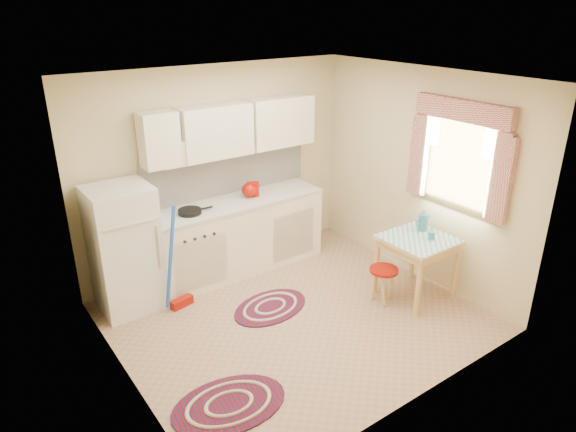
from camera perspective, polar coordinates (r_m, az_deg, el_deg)
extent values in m
plane|color=tan|center=(5.66, 0.84, -11.05)|extent=(3.60, 3.60, 0.00)
cube|color=silver|center=(4.75, 1.01, 14.93)|extent=(3.60, 3.20, 0.04)
cube|color=#CEBC8B|center=(6.35, -7.78, 5.15)|extent=(3.60, 0.04, 2.50)
cube|color=#CEBC8B|center=(4.03, 14.73, -6.15)|extent=(3.60, 0.04, 2.50)
cube|color=#CEBC8B|center=(4.33, -18.60, -4.46)|extent=(0.04, 3.20, 2.50)
cube|color=#CEBC8B|center=(6.25, 14.31, 4.37)|extent=(0.04, 3.20, 2.50)
cube|color=white|center=(6.41, -6.70, 4.86)|extent=(2.25, 0.03, 0.55)
cube|color=white|center=(6.13, -6.25, 9.64)|extent=(2.25, 0.33, 0.60)
cube|color=white|center=(5.83, 18.55, 5.67)|extent=(0.04, 0.85, 0.95)
cube|color=white|center=(5.77, -17.69, -3.51)|extent=(0.65, 0.60, 1.40)
cube|color=white|center=(6.41, -5.82, -2.35)|extent=(2.25, 0.60, 0.88)
cube|color=silver|center=(6.23, -5.98, 1.49)|extent=(2.27, 0.62, 0.04)
cylinder|color=black|center=(5.92, -10.85, 0.48)|extent=(0.29, 0.29, 0.05)
cylinder|color=#990E05|center=(6.34, -3.71, 2.90)|extent=(0.14, 0.14, 0.16)
cube|color=#E4C072|center=(6.02, 14.00, -5.56)|extent=(0.72, 0.72, 0.72)
cylinder|color=#990E05|center=(5.89, 10.47, -7.58)|extent=(0.40, 0.40, 0.42)
cylinder|color=teal|center=(5.85, 15.65, -2.13)|extent=(0.08, 0.08, 0.10)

